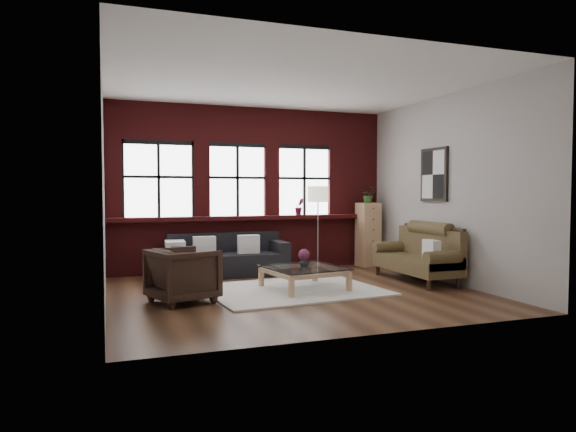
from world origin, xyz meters
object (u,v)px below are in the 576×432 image
object	(u,v)px
dark_sofa	(228,255)
armchair	(183,275)
coffee_table	(304,279)
floor_lamp	(318,225)
vintage_settee	(416,253)
vase	(304,262)
drawer_chest	(368,235)

from	to	relation	value
dark_sofa	armchair	xyz separation A→B (m)	(-1.12, -2.05, -0.01)
coffee_table	floor_lamp	distance (m)	1.99
dark_sofa	vintage_settee	distance (m)	3.37
vintage_settee	floor_lamp	bearing A→B (deg)	128.00
armchair	coffee_table	size ratio (longest dim) A/B	0.75
dark_sofa	vintage_settee	bearing A→B (deg)	-30.17
dark_sofa	vase	bearing A→B (deg)	-65.69
drawer_chest	floor_lamp	xyz separation A→B (m)	(-1.29, -0.37, 0.24)
vintage_settee	coffee_table	xyz separation A→B (m)	(-2.10, -0.09, -0.31)
dark_sofa	floor_lamp	size ratio (longest dim) A/B	1.19
coffee_table	drawer_chest	world-z (taller)	drawer_chest
dark_sofa	drawer_chest	distance (m)	3.02
floor_lamp	vase	bearing A→B (deg)	-119.50
coffee_table	vase	xyz separation A→B (m)	(0.00, 0.00, 0.27)
floor_lamp	armchair	bearing A→B (deg)	-146.44
vintage_settee	armchair	distance (m)	4.04
coffee_table	drawer_chest	xyz separation A→B (m)	(2.20, 1.99, 0.48)
vintage_settee	coffee_table	world-z (taller)	vintage_settee
drawer_chest	floor_lamp	world-z (taller)	floor_lamp
vase	drawer_chest	size ratio (longest dim) A/B	0.12
dark_sofa	coffee_table	xyz separation A→B (m)	(0.81, -1.78, -0.21)
drawer_chest	coffee_table	bearing A→B (deg)	-137.94
floor_lamp	drawer_chest	bearing A→B (deg)	16.05
drawer_chest	vase	bearing A→B (deg)	-137.94
armchair	vintage_settee	bearing A→B (deg)	-103.96
armchair	drawer_chest	bearing A→B (deg)	-80.42
coffee_table	floor_lamp	world-z (taller)	floor_lamp
vintage_settee	drawer_chest	size ratio (longest dim) A/B	1.40
dark_sofa	armchair	distance (m)	2.33
dark_sofa	drawer_chest	bearing A→B (deg)	3.84
dark_sofa	floor_lamp	world-z (taller)	floor_lamp
vintage_settee	vase	xyz separation A→B (m)	(-2.10, -0.09, -0.05)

